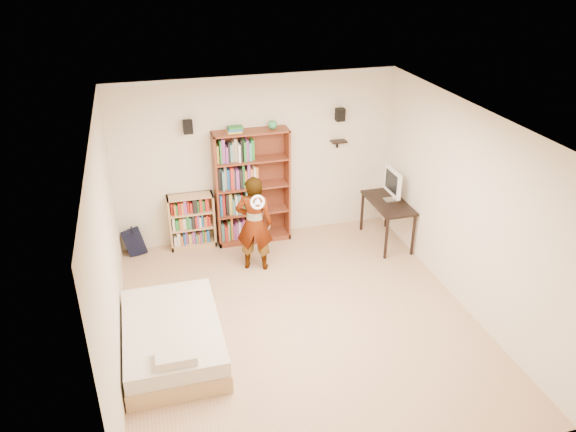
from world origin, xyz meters
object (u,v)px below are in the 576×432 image
at_px(daybed, 172,334).
at_px(person, 254,224).
at_px(low_bookshelf, 192,221).
at_px(computer_desk, 387,222).
at_px(tall_bookshelf, 252,187).

height_order(daybed, person, person).
height_order(low_bookshelf, daybed, low_bookshelf).
bearing_deg(daybed, computer_desk, 27.10).
bearing_deg(tall_bookshelf, low_bookshelf, 177.83).
bearing_deg(tall_bookshelf, daybed, -121.49).
relative_size(computer_desk, person, 0.72).
distance_m(low_bookshelf, computer_desk, 3.16).
height_order(tall_bookshelf, daybed, tall_bookshelf).
relative_size(tall_bookshelf, person, 1.26).
xyz_separation_m(tall_bookshelf, computer_desk, (2.08, -0.65, -0.58)).
distance_m(low_bookshelf, daybed, 2.61).
xyz_separation_m(daybed, person, (1.37, 1.64, 0.48)).
xyz_separation_m(tall_bookshelf, daybed, (-1.53, -2.51, -0.68)).
xyz_separation_m(low_bookshelf, computer_desk, (3.08, -0.69, -0.09)).
bearing_deg(person, daybed, 69.06).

